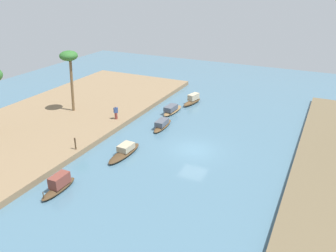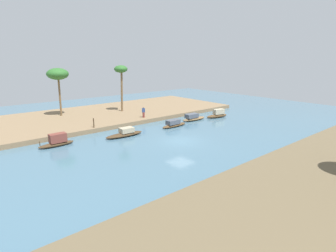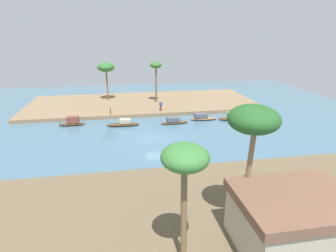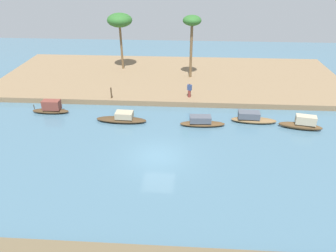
{
  "view_description": "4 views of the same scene",
  "coord_description": "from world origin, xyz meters",
  "px_view_note": "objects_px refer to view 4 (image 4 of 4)",
  "views": [
    {
      "loc": [
        27.66,
        10.59,
        15.15
      ],
      "look_at": [
        -2.69,
        -4.05,
        0.69
      ],
      "focal_mm": 37.05,
      "sensor_mm": 36.0,
      "label": 1
    },
    {
      "loc": [
        18.96,
        20.52,
        8.79
      ],
      "look_at": [
        -2.0,
        -4.56,
        0.46
      ],
      "focal_mm": 28.72,
      "sensor_mm": 36.0,
      "label": 2
    },
    {
      "loc": [
        3.98,
        32.03,
        12.71
      ],
      "look_at": [
        -1.81,
        -0.97,
        1.15
      ],
      "focal_mm": 29.58,
      "sensor_mm": 36.0,
      "label": 3
    },
    {
      "loc": [
        -2.06,
        20.39,
        13.56
      ],
      "look_at": [
        -0.54,
        -3.4,
        0.79
      ],
      "focal_mm": 34.48,
      "sensor_mm": 36.0,
      "label": 4
    }
  ],
  "objects_px": {
    "mooring_post": "(111,93)",
    "palm_tree_left_near": "(192,24)",
    "sampan_foreground": "(202,122)",
    "sampan_with_tall_canopy": "(122,118)",
    "person_on_near_bank": "(189,90)",
    "palm_tree_left_far": "(120,21)",
    "sampan_with_red_awning": "(51,108)",
    "sampan_midstream": "(302,124)",
    "sampan_downstream_large": "(252,118)"
  },
  "relations": [
    {
      "from": "sampan_with_red_awning",
      "to": "palm_tree_left_near",
      "type": "relative_size",
      "value": 0.5
    },
    {
      "from": "sampan_foreground",
      "to": "sampan_midstream",
      "type": "relative_size",
      "value": 1.07
    },
    {
      "from": "sampan_midstream",
      "to": "palm_tree_left_near",
      "type": "height_order",
      "value": "palm_tree_left_near"
    },
    {
      "from": "sampan_foreground",
      "to": "palm_tree_left_near",
      "type": "xyz_separation_m",
      "value": [
        1.06,
        -11.16,
        6.35
      ]
    },
    {
      "from": "sampan_foreground",
      "to": "palm_tree_left_far",
      "type": "relative_size",
      "value": 0.59
    },
    {
      "from": "sampan_midstream",
      "to": "palm_tree_left_near",
      "type": "xyz_separation_m",
      "value": [
        9.77,
        -11.19,
        6.22
      ]
    },
    {
      "from": "mooring_post",
      "to": "palm_tree_left_near",
      "type": "relative_size",
      "value": 0.16
    },
    {
      "from": "person_on_near_bank",
      "to": "palm_tree_left_far",
      "type": "xyz_separation_m",
      "value": [
        8.54,
        -8.68,
        5.2
      ]
    },
    {
      "from": "person_on_near_bank",
      "to": "sampan_with_tall_canopy",
      "type": "bearing_deg",
      "value": -108.32
    },
    {
      "from": "sampan_with_red_awning",
      "to": "sampan_midstream",
      "type": "xyz_separation_m",
      "value": [
        -23.04,
        1.73,
        -0.02
      ]
    },
    {
      "from": "sampan_with_red_awning",
      "to": "palm_tree_left_near",
      "type": "distance_m",
      "value": 17.44
    },
    {
      "from": "person_on_near_bank",
      "to": "palm_tree_left_far",
      "type": "height_order",
      "value": "palm_tree_left_far"
    },
    {
      "from": "sampan_midstream",
      "to": "palm_tree_left_near",
      "type": "bearing_deg",
      "value": -37.43
    },
    {
      "from": "sampan_with_red_awning",
      "to": "palm_tree_left_far",
      "type": "bearing_deg",
      "value": -111.42
    },
    {
      "from": "sampan_with_tall_canopy",
      "to": "sampan_with_red_awning",
      "type": "distance_m",
      "value": 7.28
    },
    {
      "from": "sampan_foreground",
      "to": "person_on_near_bank",
      "type": "bearing_deg",
      "value": -80.27
    },
    {
      "from": "person_on_near_bank",
      "to": "palm_tree_left_near",
      "type": "distance_m",
      "value": 8.07
    },
    {
      "from": "person_on_near_bank",
      "to": "mooring_post",
      "type": "relative_size",
      "value": 1.34
    },
    {
      "from": "sampan_downstream_large",
      "to": "sampan_midstream",
      "type": "xyz_separation_m",
      "value": [
        -4.14,
        1.0,
        0.1
      ]
    },
    {
      "from": "sampan_with_red_awning",
      "to": "mooring_post",
      "type": "bearing_deg",
      "value": -153.38
    },
    {
      "from": "mooring_post",
      "to": "sampan_with_red_awning",
      "type": "bearing_deg",
      "value": 27.17
    },
    {
      "from": "palm_tree_left_far",
      "to": "mooring_post",
      "type": "bearing_deg",
      "value": 93.79
    },
    {
      "from": "sampan_downstream_large",
      "to": "person_on_near_bank",
      "type": "distance_m",
      "value": 7.17
    },
    {
      "from": "sampan_foreground",
      "to": "palm_tree_left_near",
      "type": "bearing_deg",
      "value": -87.16
    },
    {
      "from": "sampan_foreground",
      "to": "sampan_with_red_awning",
      "type": "bearing_deg",
      "value": -9.35
    },
    {
      "from": "sampan_downstream_large",
      "to": "sampan_with_red_awning",
      "type": "bearing_deg",
      "value": 0.78
    },
    {
      "from": "sampan_with_red_awning",
      "to": "palm_tree_left_near",
      "type": "height_order",
      "value": "palm_tree_left_near"
    },
    {
      "from": "sampan_downstream_large",
      "to": "palm_tree_left_near",
      "type": "distance_m",
      "value": 13.26
    },
    {
      "from": "sampan_foreground",
      "to": "mooring_post",
      "type": "height_order",
      "value": "mooring_post"
    },
    {
      "from": "person_on_near_bank",
      "to": "sampan_with_red_awning",
      "type": "bearing_deg",
      "value": -132.58
    },
    {
      "from": "sampan_with_tall_canopy",
      "to": "person_on_near_bank",
      "type": "height_order",
      "value": "person_on_near_bank"
    },
    {
      "from": "sampan_midstream",
      "to": "sampan_downstream_large",
      "type": "bearing_deg",
      "value": -2.07
    },
    {
      "from": "sampan_downstream_large",
      "to": "palm_tree_left_near",
      "type": "height_order",
      "value": "palm_tree_left_near"
    },
    {
      "from": "sampan_with_red_awning",
      "to": "palm_tree_left_far",
      "type": "height_order",
      "value": "palm_tree_left_far"
    },
    {
      "from": "person_on_near_bank",
      "to": "sampan_downstream_large",
      "type": "bearing_deg",
      "value": -4.15
    },
    {
      "from": "sampan_with_tall_canopy",
      "to": "palm_tree_left_near",
      "type": "relative_size",
      "value": 0.65
    },
    {
      "from": "sampan_midstream",
      "to": "person_on_near_bank",
      "type": "bearing_deg",
      "value": -16.57
    },
    {
      "from": "sampan_midstream",
      "to": "palm_tree_left_near",
      "type": "distance_m",
      "value": 16.11
    },
    {
      "from": "sampan_downstream_large",
      "to": "sampan_midstream",
      "type": "relative_size",
      "value": 1.09
    },
    {
      "from": "palm_tree_left_near",
      "to": "palm_tree_left_far",
      "type": "relative_size",
      "value": 1.04
    },
    {
      "from": "palm_tree_left_far",
      "to": "sampan_downstream_large",
      "type": "bearing_deg",
      "value": 137.78
    },
    {
      "from": "sampan_with_tall_canopy",
      "to": "palm_tree_left_far",
      "type": "distance_m",
      "value": 15.13
    },
    {
      "from": "sampan_downstream_large",
      "to": "palm_tree_left_near",
      "type": "relative_size",
      "value": 0.58
    },
    {
      "from": "sampan_foreground",
      "to": "sampan_midstream",
      "type": "xyz_separation_m",
      "value": [
        -8.71,
        0.03,
        0.13
      ]
    },
    {
      "from": "sampan_midstream",
      "to": "palm_tree_left_far",
      "type": "distance_m",
      "value": 23.83
    },
    {
      "from": "sampan_with_red_awning",
      "to": "mooring_post",
      "type": "distance_m",
      "value": 5.96
    },
    {
      "from": "sampan_downstream_large",
      "to": "sampan_midstream",
      "type": "height_order",
      "value": "sampan_midstream"
    },
    {
      "from": "sampan_foreground",
      "to": "sampan_with_tall_canopy",
      "type": "distance_m",
      "value": 7.2
    },
    {
      "from": "palm_tree_left_near",
      "to": "sampan_foreground",
      "type": "bearing_deg",
      "value": 95.41
    },
    {
      "from": "sampan_with_red_awning",
      "to": "sampan_downstream_large",
      "type": "bearing_deg",
      "value": 177.23
    }
  ]
}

